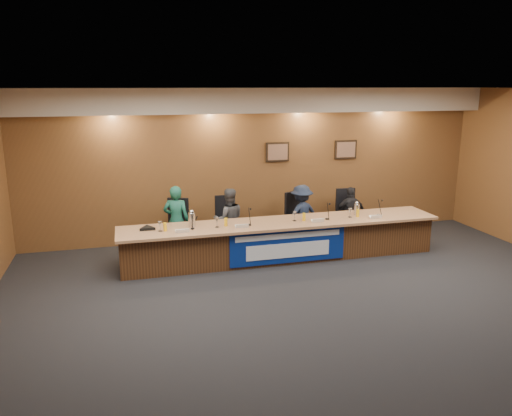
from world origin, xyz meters
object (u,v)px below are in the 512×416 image
at_px(panelist_b, 229,220).
at_px(carafe_left, 192,220).
at_px(dais_body, 281,241).
at_px(banner, 288,246).
at_px(panelist_c, 301,215).
at_px(panelist_a, 176,221).
at_px(office_chair_d, 348,217).
at_px(panelist_d, 350,214).
at_px(carafe_right, 357,209).
at_px(office_chair_b, 228,226).
at_px(speakerphone, 147,228).
at_px(office_chair_c, 300,221).
at_px(office_chair_a, 176,230).

xyz_separation_m(panelist_b, carafe_left, (-0.83, -0.71, 0.24)).
height_order(dais_body, banner, banner).
height_order(dais_body, panelist_c, panelist_c).
bearing_deg(panelist_a, panelist_c, -161.60).
distance_m(dais_body, office_chair_d, 1.98).
xyz_separation_m(panelist_d, carafe_right, (-0.20, -0.69, 0.28)).
xyz_separation_m(dais_body, banner, (0.00, -0.41, 0.03)).
height_order(panelist_a, carafe_left, panelist_a).
relative_size(office_chair_b, speakerphone, 1.50).
height_order(banner, panelist_c, panelist_c).
bearing_deg(office_chair_c, office_chair_a, 156.54).
relative_size(panelist_a, office_chair_a, 2.89).
distance_m(carafe_left, speakerphone, 0.80).
relative_size(panelist_b, office_chair_a, 2.66).
distance_m(office_chair_d, carafe_right, 0.90).
xyz_separation_m(panelist_a, panelist_b, (1.04, 0.00, -0.05)).
bearing_deg(panelist_b, office_chair_c, -173.40).
height_order(panelist_c, office_chair_d, panelist_c).
bearing_deg(speakerphone, office_chair_d, 10.38).
relative_size(panelist_a, carafe_right, 6.34).
bearing_deg(office_chair_b, office_chair_d, -2.11).
distance_m(banner, office_chair_d, 2.18).
distance_m(panelist_c, carafe_right, 1.16).
distance_m(banner, carafe_right, 1.71).
relative_size(panelist_a, panelist_b, 1.08).
bearing_deg(panelist_a, carafe_right, -172.78).
bearing_deg(panelist_c, office_chair_b, -20.37).
bearing_deg(dais_body, office_chair_a, 156.17).
relative_size(panelist_d, carafe_left, 4.60).
height_order(office_chair_a, carafe_left, carafe_left).
distance_m(panelist_d, office_chair_c, 1.12).
bearing_deg(banner, carafe_left, 165.12).
bearing_deg(panelist_b, panelist_a, 2.88).
height_order(panelist_b, office_chair_a, panelist_b).
bearing_deg(speakerphone, office_chair_b, 25.70).
xyz_separation_m(panelist_b, office_chair_d, (2.65, 0.10, -0.16)).
relative_size(panelist_d, carafe_right, 5.33).
relative_size(office_chair_d, carafe_left, 1.90).
bearing_deg(dais_body, carafe_right, 1.92).
xyz_separation_m(banner, panelist_a, (-1.91, 1.16, 0.31)).
bearing_deg(panelist_d, dais_body, 29.16).
xyz_separation_m(office_chair_b, speakerphone, (-1.63, -0.78, 0.30)).
bearing_deg(panelist_d, banner, 39.55).
bearing_deg(speakerphone, office_chair_a, 53.18).
distance_m(office_chair_a, carafe_right, 3.59).
height_order(office_chair_b, office_chair_c, same).
xyz_separation_m(panelist_a, panelist_c, (2.58, 0.00, -0.06)).
xyz_separation_m(office_chair_d, speakerphone, (-4.27, -0.78, 0.30)).
relative_size(dais_body, panelist_a, 4.33).
bearing_deg(panelist_a, banner, 167.14).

